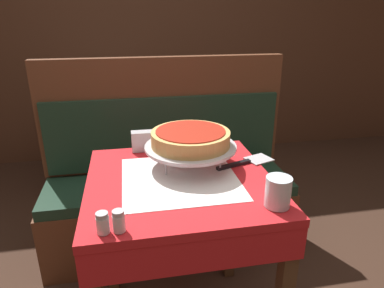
# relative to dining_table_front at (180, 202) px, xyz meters

# --- Properties ---
(dining_table_front) EXTENTS (0.69, 0.69, 0.78)m
(dining_table_front) POSITION_rel_dining_table_front_xyz_m (0.00, 0.00, 0.00)
(dining_table_front) COLOR red
(dining_table_front) RESTS_ON ground_plane
(dining_table_rear) EXTENTS (0.67, 0.67, 0.79)m
(dining_table_rear) POSITION_rel_dining_table_front_xyz_m (-0.34, 1.64, -0.01)
(dining_table_rear) COLOR beige
(dining_table_rear) RESTS_ON ground_plane
(booth_bench) EXTENTS (1.43, 0.45, 1.13)m
(booth_bench) POSITION_rel_dining_table_front_xyz_m (0.03, 0.66, -0.34)
(booth_bench) COLOR brown
(booth_bench) RESTS_ON ground_plane
(back_wall_panel) EXTENTS (6.00, 0.04, 2.40)m
(back_wall_panel) POSITION_rel_dining_table_front_xyz_m (0.00, 2.17, 0.53)
(back_wall_panel) COLOR #4C2D1E
(back_wall_panel) RESTS_ON ground_plane
(pizza_pan_stand) EXTENTS (0.37, 0.37, 0.09)m
(pizza_pan_stand) POSITION_rel_dining_table_front_xyz_m (0.06, 0.10, 0.19)
(pizza_pan_stand) COLOR #ADADB2
(pizza_pan_stand) RESTS_ON dining_table_front
(deep_dish_pizza) EXTENTS (0.31, 0.31, 0.06)m
(deep_dish_pizza) POSITION_rel_dining_table_front_xyz_m (0.06, 0.10, 0.23)
(deep_dish_pizza) COLOR tan
(deep_dish_pizza) RESTS_ON pizza_pan_stand
(pizza_server) EXTENTS (0.27, 0.14, 0.01)m
(pizza_server) POSITION_rel_dining_table_front_xyz_m (0.29, 0.08, 0.11)
(pizza_server) COLOR #BCBCC1
(pizza_server) RESTS_ON dining_table_front
(water_glass_near) EXTENTS (0.08, 0.08, 0.10)m
(water_glass_near) POSITION_rel_dining_table_front_xyz_m (0.28, -0.25, 0.16)
(water_glass_near) COLOR silver
(water_glass_near) RESTS_ON dining_table_front
(salt_shaker) EXTENTS (0.04, 0.04, 0.06)m
(salt_shaker) POSITION_rel_dining_table_front_xyz_m (-0.27, -0.30, 0.14)
(salt_shaker) COLOR silver
(salt_shaker) RESTS_ON dining_table_front
(pepper_shaker) EXTENTS (0.04, 0.04, 0.07)m
(pepper_shaker) POSITION_rel_dining_table_front_xyz_m (-0.22, -0.30, 0.14)
(pepper_shaker) COLOR silver
(pepper_shaker) RESTS_ON dining_table_front
(napkin_holder) EXTENTS (0.10, 0.05, 0.09)m
(napkin_holder) POSITION_rel_dining_table_front_xyz_m (-0.12, 0.30, 0.15)
(napkin_holder) COLOR #B2B2B7
(napkin_holder) RESTS_ON dining_table_front
(condiment_caddy) EXTENTS (0.15, 0.15, 0.16)m
(condiment_caddy) POSITION_rel_dining_table_front_xyz_m (-0.36, 1.63, 0.15)
(condiment_caddy) COLOR black
(condiment_caddy) RESTS_ON dining_table_rear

